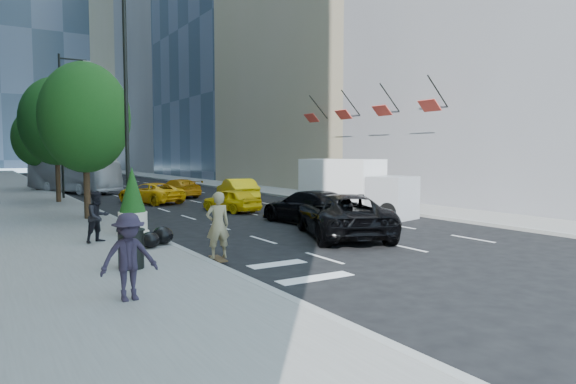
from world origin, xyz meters
TOP-DOWN VIEW (x-y plane):
  - ground at (0.00, 0.00)m, footprint 160.00×160.00m
  - sidewalk_left at (-9.00, 30.00)m, footprint 6.00×120.00m
  - sidewalk_right at (10.00, 30.00)m, footprint 4.00×120.00m
  - tower_right_far at (22.00, 98.00)m, footprint 20.00×24.00m
  - lamp_near at (-6.32, 4.00)m, footprint 2.13×0.22m
  - lamp_far at (-6.32, 22.00)m, footprint 2.13×0.22m
  - tree_near at (-7.20, 9.00)m, footprint 4.20×4.20m
  - tree_mid at (-7.20, 19.00)m, footprint 4.50×4.50m
  - tree_far at (-7.20, 32.00)m, footprint 3.90×3.90m
  - traffic_signal at (-6.40, 40.00)m, footprint 2.48×0.53m
  - facade_flags at (10.64, 10.00)m, footprint 1.85×13.30m
  - skateboarder at (-5.60, -2.87)m, footprint 0.77×0.55m
  - black_sedan_lincoln at (0.50, -1.00)m, footprint 4.99×6.77m
  - black_sedan_mercedes at (1.49, 2.87)m, footprint 2.70×5.59m
  - taxi_a at (0.50, 9.18)m, footprint 2.41×4.12m
  - taxi_b at (3.18, 14.00)m, footprint 2.48×5.08m
  - taxi_c at (-2.00, 16.32)m, footprint 3.89×5.39m
  - taxi_d at (1.20, 20.16)m, footprint 2.67×4.92m
  - city_bus at (-4.80, 29.01)m, footprint 6.22×10.45m
  - box_truck at (5.34, 4.27)m, footprint 3.87×6.58m
  - pedestrian_a at (-8.12, 1.82)m, footprint 1.09×1.00m
  - pedestrian_c at (-9.02, -6.03)m, footprint 1.23×0.73m
  - trash_can at (-8.20, -2.95)m, footprint 0.68×0.68m
  - planter_shrub at (-6.60, 3.00)m, footprint 1.09×1.09m
  - garbage_bags at (-6.54, 0.04)m, footprint 1.25×1.20m

SIDE VIEW (x-z plane):
  - ground at x=0.00m, z-range 0.00..0.00m
  - sidewalk_left at x=-9.00m, z-range 0.00..0.15m
  - sidewalk_right at x=10.00m, z-range 0.00..0.15m
  - garbage_bags at x=-6.54m, z-range 0.13..0.75m
  - taxi_a at x=0.50m, z-range 0.00..1.32m
  - trash_can at x=-8.20m, z-range 0.15..1.18m
  - taxi_d at x=1.20m, z-range 0.00..1.35m
  - taxi_c at x=-2.00m, z-range 0.00..1.36m
  - black_sedan_mercedes at x=1.49m, z-range 0.00..1.57m
  - taxi_b at x=3.18m, z-range 0.00..1.60m
  - black_sedan_lincoln at x=0.50m, z-range 0.00..1.71m
  - skateboarder at x=-5.60m, z-range 0.00..2.00m
  - pedestrian_a at x=-8.12m, z-range 0.15..1.96m
  - pedestrian_c at x=-9.02m, z-range 0.15..2.02m
  - planter_shrub at x=-6.60m, z-range 0.09..2.71m
  - city_bus at x=-4.80m, z-range 0.00..2.88m
  - box_truck at x=5.34m, z-range 0.03..3.00m
  - traffic_signal at x=-6.40m, z-range 1.63..6.83m
  - tree_far at x=-7.20m, z-range 1.16..8.09m
  - tree_near at x=-7.20m, z-range 1.24..8.70m
  - tree_mid at x=-7.20m, z-range 1.32..9.31m
  - lamp_near at x=-6.32m, z-range 0.81..10.81m
  - lamp_far at x=-6.32m, z-range 0.81..10.81m
  - facade_flags at x=10.64m, z-range 5.16..7.21m
  - tower_right_far at x=22.00m, z-range 0.00..50.00m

